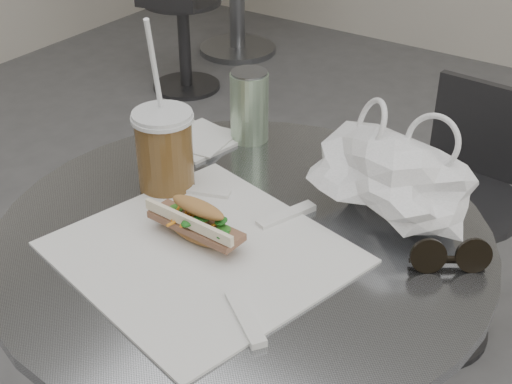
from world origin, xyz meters
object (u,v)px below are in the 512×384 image
Objects in this scene: cafe_table at (244,361)px; bg_chair at (180,29)px; iced_coffee at (165,149)px; sunglasses at (450,257)px; drink_can at (249,106)px; chair_far at (449,234)px; banh_mi at (197,222)px.

cafe_table reaches higher than bg_chair.
sunglasses is (0.47, 0.05, -0.05)m from iced_coffee.
drink_can is (0.02, 0.22, -0.00)m from iced_coffee.
drink_can is at bearing 86.09° from iced_coffee.
cafe_table is 0.42m from sunglasses.
chair_far is 3.45× the size of banh_mi.
iced_coffee is 0.48m from sunglasses.
banh_mi reaches higher than cafe_table.
cafe_table is 2.24m from bg_chair.
chair_far is 2.29× the size of iced_coffee.
drink_can reaches higher than sunglasses.
banh_mi is 0.36m from sunglasses.
cafe_table is 7.24× the size of sunglasses.
bg_chair is at bearing 103.83° from sunglasses.
cafe_table is 0.82m from chair_far.
cafe_table is at bearing -61.01° from bg_chair.
chair_far is 0.78m from drink_can.
iced_coffee is (-0.14, 0.09, 0.04)m from banh_mi.
drink_can is at bearing -59.47° from bg_chair.
cafe_table is at bearing 59.65° from banh_mi.
cafe_table is 3.90× the size of banh_mi.
bg_chair is at bearing 134.05° from banh_mi.
banh_mi is 0.17m from iced_coffee.
sunglasses is at bearing 26.96° from banh_mi.
iced_coffee is at bearing 168.92° from cafe_table.
iced_coffee is (-0.26, -0.76, 0.51)m from chair_far.
bg_chair is at bearing -23.39° from chair_far.
sunglasses is (0.29, 0.09, 0.29)m from cafe_table.
iced_coffee is at bearing 149.10° from banh_mi.
banh_mi is (1.47, -1.70, 0.48)m from bg_chair.
bg_chair is (-1.51, 1.64, -0.17)m from cafe_table.
chair_far is 6.41× the size of sunglasses.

